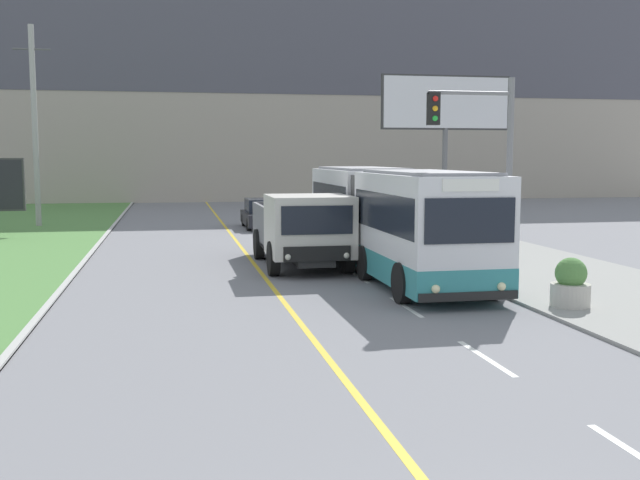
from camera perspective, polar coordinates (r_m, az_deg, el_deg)
name	(u,v)px	position (r m, az deg, el deg)	size (l,w,h in m)	color
apartment_block_background	(201,52)	(63.61, -9.04, 13.98)	(80.00, 8.04, 24.10)	#A89E8E
city_bus	(389,219)	(23.24, 5.32, 1.57)	(2.61, 12.86, 3.17)	silver
dump_truck	(304,230)	(23.54, -1.21, 0.73)	(2.56, 6.57, 2.38)	black
car_distant	(262,214)	(37.40, -4.42, 1.97)	(1.80, 4.30, 1.45)	black
utility_pole_far	(35,126)	(40.71, -20.91, 8.14)	(1.80, 0.28, 10.08)	#9E9E99
traffic_light_mast	(485,157)	(19.43, 12.45, 6.18)	(2.28, 0.32, 5.52)	slate
billboard_large	(446,109)	(34.65, 9.56, 9.82)	(6.02, 0.24, 7.18)	#59595B
planter_round_near	(571,285)	(18.33, 18.55, -3.26)	(0.91, 0.91, 1.15)	#B7B2A8
planter_round_second	(492,259)	(22.31, 12.97, -1.43)	(0.85, 0.85, 1.13)	#B7B2A8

